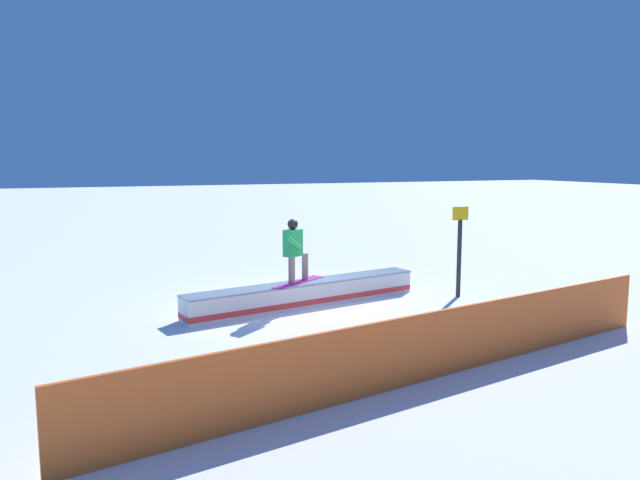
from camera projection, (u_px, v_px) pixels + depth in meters
name	position (u px, v px, depth m)	size (l,w,h in m)	color
ground_plane	(305.00, 305.00, 12.99)	(120.00, 120.00, 0.00)	white
grind_box	(305.00, 294.00, 12.96)	(5.50, 1.63, 0.51)	white
snowboarder	(294.00, 249.00, 12.60)	(1.43, 1.13, 1.37)	#BD2894
safety_fence	(428.00, 346.00, 8.54)	(10.12, 0.06, 0.98)	orange
trail_marker	(459.00, 249.00, 13.65)	(0.40, 0.10, 2.06)	#262628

